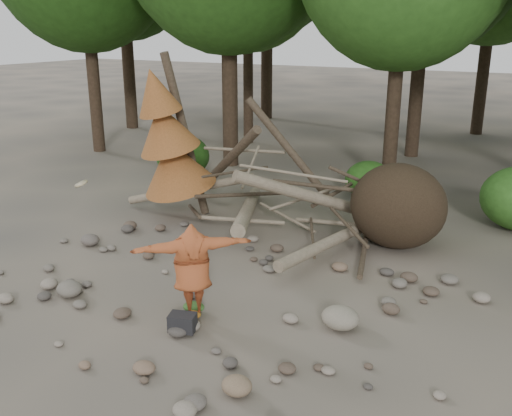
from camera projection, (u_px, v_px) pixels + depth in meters
The scene contains 13 objects.
ground at pixel (199, 295), 10.91m from camera, with size 120.00×120.00×0.00m, color #514C44.
deadfall_pile at pixel (372, 205), 13.24m from camera, with size 8.55×5.24×3.30m.
dead_conifer at pixel (169, 141), 14.50m from camera, with size 2.06×2.16×4.35m.
bush_left at pixel (183, 156), 19.21m from camera, with size 1.80×1.80×1.44m, color #214B14.
bush_mid at pixel (369, 180), 16.89m from camera, with size 1.40×1.40×1.12m, color #2B5F1B.
frisbee_thrower at pixel (192, 269), 9.83m from camera, with size 3.49×1.81×2.14m.
backpack at pixel (183, 326), 9.52m from camera, with size 0.44×0.29×0.29m, color black.
cloth_green at pixel (194, 309), 10.21m from camera, with size 0.40×0.34×0.15m, color #346327.
cloth_orange at pixel (193, 317), 9.99m from camera, with size 0.30×0.24×0.11m, color #B9701F.
boulder_front_left at pixel (70, 289), 10.83m from camera, with size 0.51×0.46×0.30m, color #6D665B.
boulder_front_right at pixel (237, 386), 7.96m from camera, with size 0.44×0.40×0.27m, color #816951.
boulder_mid_right at pixel (340, 318), 9.67m from camera, with size 0.65×0.58×0.39m, color gray.
boulder_mid_left at pixel (90, 240), 13.34m from camera, with size 0.45×0.41×0.27m, color #5E564F.
Camera 1 is at (5.69, -8.15, 4.93)m, focal length 40.00 mm.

